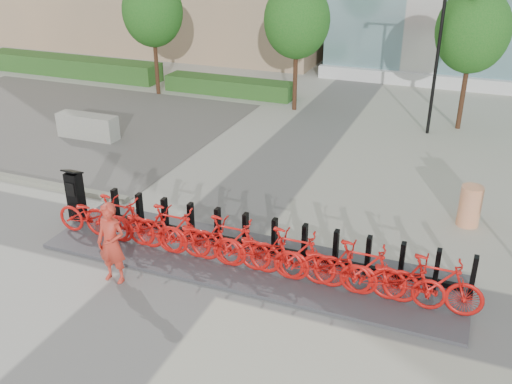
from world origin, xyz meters
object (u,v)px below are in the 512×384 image
at_px(kiosk, 75,195).
at_px(jersey_barrier, 88,126).
at_px(worker_red, 111,243).
at_px(bike_0, 93,216).
at_px(construction_barrel, 470,206).

xyz_separation_m(kiosk, jersey_barrier, (-3.71, 5.38, -0.31)).
relative_size(worker_red, jersey_barrier, 0.80).
height_order(kiosk, jersey_barrier, kiosk).
distance_m(kiosk, worker_red, 3.11).
distance_m(bike_0, jersey_barrier, 7.54).
distance_m(bike_0, kiosk, 1.11).
distance_m(worker_red, construction_barrel, 8.81).
bearing_deg(jersey_barrier, bike_0, -52.38).
distance_m(kiosk, jersey_barrier, 6.54).
height_order(bike_0, construction_barrel, bike_0).
relative_size(bike_0, worker_red, 1.10).
height_order(kiosk, construction_barrel, kiosk).
distance_m(kiosk, construction_barrel, 9.99).
xyz_separation_m(worker_red, jersey_barrier, (-6.14, 7.29, -0.47)).
bearing_deg(bike_0, construction_barrel, -63.89).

